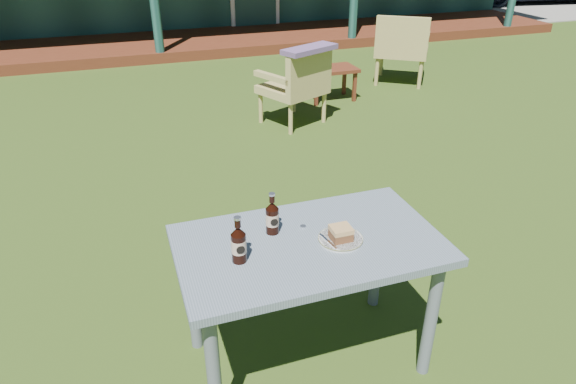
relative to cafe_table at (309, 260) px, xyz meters
name	(u,v)px	position (x,y,z in m)	size (l,w,h in m)	color
ground	(234,209)	(0.00, 1.60, -0.62)	(80.00, 80.00, 0.00)	#334916
cafe_table	(309,260)	(0.00, 0.00, 0.00)	(1.20, 0.70, 0.72)	slate
plate	(341,239)	(0.14, -0.04, 0.11)	(0.20, 0.20, 0.01)	silver
cake_slice	(341,233)	(0.13, -0.05, 0.15)	(0.09, 0.09, 0.06)	brown
fork	(328,241)	(0.07, -0.05, 0.12)	(0.01, 0.14, 0.00)	silver
cola_bottle_near	(272,217)	(-0.14, 0.12, 0.18)	(0.06, 0.06, 0.21)	black
cola_bottle_far	(239,244)	(-0.34, -0.04, 0.19)	(0.06, 0.07, 0.22)	black
bottle_cap	(303,227)	(0.01, 0.12, 0.11)	(0.03, 0.03, 0.01)	silver
armchair_left	(298,83)	(1.10, 3.19, -0.16)	(0.78, 0.77, 0.81)	tan
armchair_right	(402,46)	(2.92, 4.20, -0.11)	(0.90, 0.89, 0.90)	tan
floral_throw	(310,49)	(1.17, 3.04, 0.22)	(0.62, 0.22, 0.05)	#654B76
side_table	(331,72)	(1.77, 3.86, -0.28)	(0.60, 0.40, 0.40)	#552514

